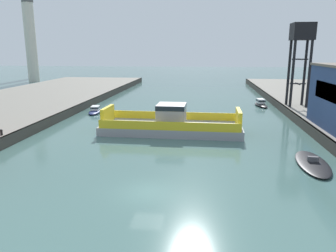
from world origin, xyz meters
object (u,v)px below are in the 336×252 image
(moored_boat_near_right, at_px, (95,110))
(crane_tower, at_px, (302,41))
(moored_boat_mid_left, at_px, (312,163))
(smokestack_distant_a, at_px, (31,37))
(chain_ferry, at_px, (171,124))
(smokestack_distant_b, at_px, (29,31))
(moored_boat_near_left, at_px, (261,103))

(moored_boat_near_right, xyz_separation_m, crane_tower, (35.20, 3.01, 12.00))
(moored_boat_mid_left, height_order, smokestack_distant_a, smokestack_distant_a)
(crane_tower, distance_m, smokestack_distant_a, 92.42)
(chain_ferry, relative_size, moored_boat_mid_left, 2.29)
(moored_boat_mid_left, xyz_separation_m, smokestack_distant_b, (-77.63, 89.67, 17.91))
(moored_boat_near_right, bearing_deg, smokestack_distant_b, 125.87)
(smokestack_distant_a, bearing_deg, chain_ferry, -50.24)
(moored_boat_near_left, relative_size, smokestack_distant_b, 0.18)
(moored_boat_near_left, xyz_separation_m, moored_boat_near_right, (-30.54, -10.69, -0.08))
(moored_boat_mid_left, bearing_deg, smokestack_distant_a, 132.10)
(chain_ferry, bearing_deg, smokestack_distant_a, 129.76)
(moored_boat_near_left, xyz_separation_m, smokestack_distant_b, (-78.22, 55.24, 17.59))
(chain_ferry, xyz_separation_m, smokestack_distant_a, (-56.17, 67.50, 14.19))
(smokestack_distant_a, distance_m, smokestack_distant_b, 13.02)
(moored_boat_near_right, bearing_deg, crane_tower, 4.88)
(moored_boat_near_right, bearing_deg, smokestack_distant_a, 126.83)
(moored_boat_near_right, bearing_deg, moored_boat_near_left, 19.29)
(crane_tower, height_order, smokestack_distant_b, smokestack_distant_b)
(moored_boat_near_left, bearing_deg, crane_tower, -58.76)
(moored_boat_mid_left, relative_size, smokestack_distant_a, 0.29)
(smokestack_distant_a, bearing_deg, moored_boat_near_right, -53.17)
(chain_ferry, distance_m, moored_boat_near_left, 27.94)
(crane_tower, bearing_deg, smokestack_distant_b, 142.79)
(moored_boat_near_left, distance_m, moored_boat_near_right, 32.35)
(crane_tower, bearing_deg, moored_boat_near_right, -175.12)
(chain_ferry, bearing_deg, moored_boat_near_right, 140.14)
(moored_boat_near_left, relative_size, moored_boat_mid_left, 0.75)
(moored_boat_mid_left, bearing_deg, smokestack_distant_b, 130.88)
(moored_boat_near_right, height_order, smokestack_distant_a, smokestack_distant_a)
(chain_ferry, distance_m, smokestack_distant_a, 88.95)
(moored_boat_near_left, height_order, moored_boat_near_right, moored_boat_near_left)
(moored_boat_near_left, bearing_deg, smokestack_distant_b, 144.77)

